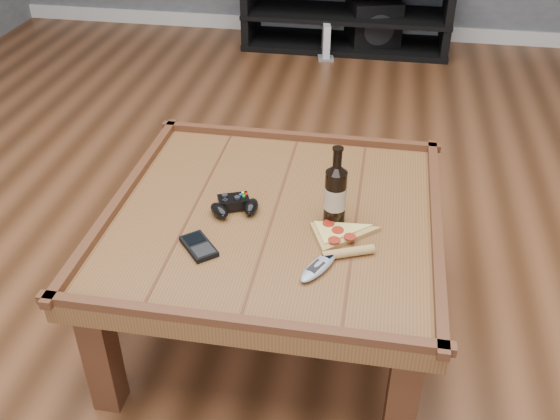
% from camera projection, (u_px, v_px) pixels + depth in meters
% --- Properties ---
extents(ground, '(6.00, 6.00, 0.00)m').
position_uv_depth(ground, '(275.00, 320.00, 2.16)').
color(ground, '#412412').
rests_on(ground, ground).
extents(baseboard, '(5.00, 0.02, 0.10)m').
position_uv_depth(baseboard, '(348.00, 29.00, 4.56)').
color(baseboard, silver).
rests_on(baseboard, ground).
extents(coffee_table, '(1.03, 1.03, 0.48)m').
position_uv_depth(coffee_table, '(274.00, 229.00, 1.93)').
color(coffee_table, brown).
rests_on(coffee_table, ground).
extents(media_console, '(1.40, 0.45, 0.50)m').
position_uv_depth(media_console, '(347.00, 12.00, 4.25)').
color(media_console, black).
rests_on(media_console, ground).
extents(beer_bottle, '(0.07, 0.07, 0.25)m').
position_uv_depth(beer_bottle, '(335.00, 193.00, 1.81)').
color(beer_bottle, black).
rests_on(beer_bottle, coffee_table).
extents(game_controller, '(0.15, 0.14, 0.04)m').
position_uv_depth(game_controller, '(235.00, 206.00, 1.90)').
color(game_controller, black).
rests_on(game_controller, coffee_table).
extents(pizza_slice, '(0.25, 0.31, 0.03)m').
position_uv_depth(pizza_slice, '(339.00, 236.00, 1.79)').
color(pizza_slice, tan).
rests_on(pizza_slice, coffee_table).
extents(smartphone, '(0.13, 0.14, 0.02)m').
position_uv_depth(smartphone, '(199.00, 246.00, 1.75)').
color(smartphone, black).
rests_on(smartphone, coffee_table).
extents(remote_control, '(0.11, 0.16, 0.02)m').
position_uv_depth(remote_control, '(319.00, 266.00, 1.67)').
color(remote_control, gray).
rests_on(remote_control, coffee_table).
extents(subwoofer, '(0.41, 0.41, 0.33)m').
position_uv_depth(subwoofer, '(373.00, 23.00, 4.31)').
color(subwoofer, black).
rests_on(subwoofer, ground).
extents(game_console, '(0.13, 0.20, 0.23)m').
position_uv_depth(game_console, '(326.00, 42.00, 4.16)').
color(game_console, gray).
rests_on(game_console, ground).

